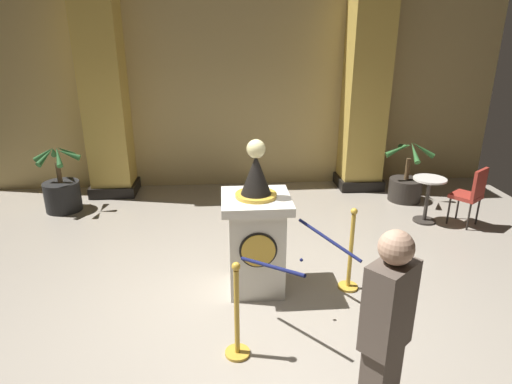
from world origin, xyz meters
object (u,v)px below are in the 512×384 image
object	(u,v)px
stanchion_near	(237,324)
stanchion_far	(350,261)
potted_palm_left	(62,191)
cafe_chair_red	(472,192)
bystander_guest	(385,337)
pedestal_clock	(256,233)
potted_palm_right	(406,185)
cafe_table	(428,194)

from	to	relation	value
stanchion_near	stanchion_far	distance (m)	1.73
stanchion_far	potted_palm_left	size ratio (longest dim) A/B	0.88
cafe_chair_red	bystander_guest	bearing A→B (deg)	-127.19
pedestal_clock	potted_palm_right	bearing A→B (deg)	42.34
bystander_guest	stanchion_near	bearing A→B (deg)	135.22
bystander_guest	stanchion_far	bearing A→B (deg)	79.31
bystander_guest	cafe_table	bearing A→B (deg)	60.60
stanchion_near	bystander_guest	world-z (taller)	bystander_guest
stanchion_far	pedestal_clock	bearing A→B (deg)	174.45
potted_palm_left	potted_palm_right	size ratio (longest dim) A/B	1.04
stanchion_near	cafe_table	xyz separation A→B (m)	(3.17, 2.88, 0.13)
potted_palm_left	potted_palm_right	xyz separation A→B (m)	(6.10, -0.00, -0.05)
potted_palm_left	cafe_table	size ratio (longest dim) A/B	1.59
cafe_chair_red	potted_palm_right	bearing A→B (deg)	114.60
cafe_table	cafe_chair_red	distance (m)	0.64
potted_palm_right	bystander_guest	size ratio (longest dim) A/B	0.66
potted_palm_left	cafe_chair_red	xyz separation A→B (m)	(6.64, -1.18, 0.23)
cafe_table	bystander_guest	bearing A→B (deg)	-119.40
potted_palm_right	cafe_chair_red	distance (m)	1.32
bystander_guest	cafe_table	distance (m)	4.46
stanchion_far	cafe_table	size ratio (longest dim) A/B	1.40
stanchion_near	potted_palm_left	xyz separation A→B (m)	(-2.87, 3.85, 0.00)
potted_palm_left	stanchion_far	bearing A→B (deg)	-33.44
potted_palm_right	cafe_table	distance (m)	0.98
pedestal_clock	stanchion_far	bearing A→B (deg)	-5.55
stanchion_near	bystander_guest	distance (m)	1.51
potted_palm_left	cafe_table	distance (m)	6.12
stanchion_near	cafe_table	size ratio (longest dim) A/B	1.34
bystander_guest	cafe_table	size ratio (longest dim) A/B	2.32
potted_palm_left	potted_palm_right	distance (m)	6.10
cafe_table	cafe_chair_red	world-z (taller)	cafe_chair_red
stanchion_near	cafe_chair_red	world-z (taller)	stanchion_near
stanchion_near	bystander_guest	xyz separation A→B (m)	(0.99, -0.98, 0.58)
pedestal_clock	cafe_table	size ratio (longest dim) A/B	2.45
stanchion_far	cafe_chair_red	distance (m)	2.90
potted_palm_left	cafe_table	world-z (taller)	potted_palm_left
potted_palm_left	cafe_table	xyz separation A→B (m)	(6.04, -0.97, 0.13)
stanchion_near	cafe_chair_red	distance (m)	4.62
bystander_guest	cafe_chair_red	bearing A→B (deg)	52.81
stanchion_far	stanchion_near	bearing A→B (deg)	-142.71
stanchion_near	potted_palm_right	xyz separation A→B (m)	(3.23, 3.85, -0.05)
bystander_guest	cafe_table	xyz separation A→B (m)	(2.18, 3.87, -0.45)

